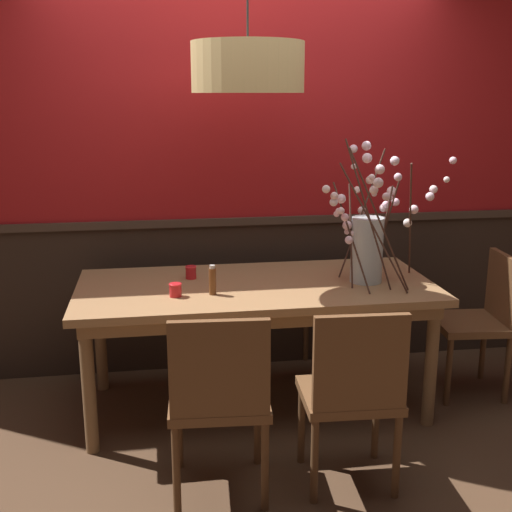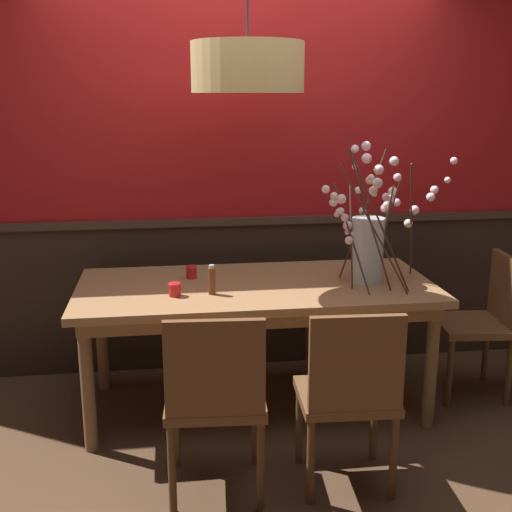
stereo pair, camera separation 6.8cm
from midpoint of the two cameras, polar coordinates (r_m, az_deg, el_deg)
ground_plane at (r=3.95m, az=-0.51°, el=-13.11°), size 24.00×24.00×0.00m
back_wall at (r=4.20m, az=-1.92°, el=8.74°), size 5.11×0.14×2.84m
dining_table at (r=3.69m, az=-0.53°, el=-3.69°), size 2.02×0.92×0.76m
chair_near_side_right at (r=3.01m, az=7.97°, el=-11.64°), size 0.46×0.42×0.90m
chair_head_east_end at (r=4.15m, az=18.97°, el=-5.03°), size 0.45×0.45×0.88m
chair_near_side_left at (r=2.92m, az=-3.98°, el=-12.19°), size 0.48×0.46×0.91m
chair_far_side_right at (r=4.61m, az=1.41°, el=-2.07°), size 0.45×0.44×0.95m
vase_with_blossoms at (r=3.68m, az=9.45°, el=1.28°), size 0.75×0.71×0.82m
candle_holder_nearer_center at (r=3.46m, az=-7.74°, el=-2.99°), size 0.07×0.07×0.07m
candle_holder_nearer_edge at (r=3.78m, az=-6.33°, el=-1.44°), size 0.07×0.07×0.08m
condiment_bottle at (r=3.46m, az=-4.45°, el=-2.19°), size 0.04×0.04×0.16m
pendant_lamp at (r=3.48m, az=-1.33°, el=16.41°), size 0.59×0.59×1.02m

